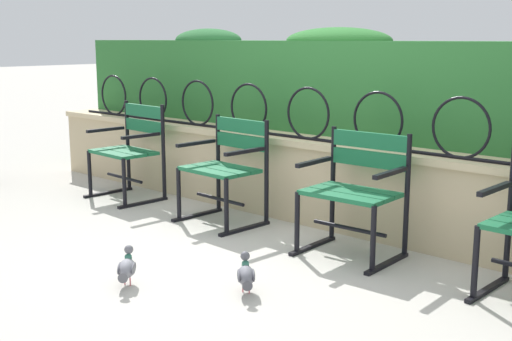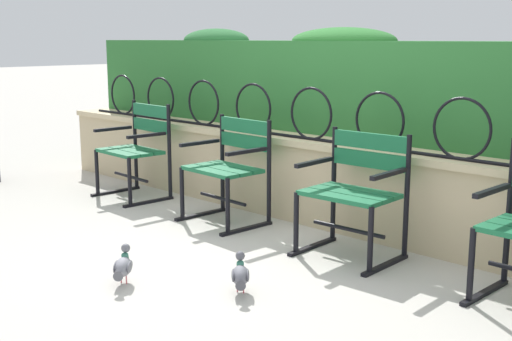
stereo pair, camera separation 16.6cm
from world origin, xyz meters
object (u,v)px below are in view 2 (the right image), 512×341
pigeon_far_side (240,275)px  park_chair_leftmost (137,147)px  park_chair_centre_right (356,189)px  park_chair_centre_left (230,166)px  pigeon_near_chairs (123,266)px

pigeon_far_side → park_chair_leftmost: bearing=157.0°
park_chair_centre_right → park_chair_centre_left: bearing=-179.8°
park_chair_leftmost → park_chair_centre_right: size_ratio=1.04×
park_chair_centre_right → pigeon_far_side: (-0.05, -1.04, -0.35)m
park_chair_centre_left → park_chair_centre_right: 1.24m
pigeon_far_side → park_chair_centre_left: bearing=138.7°
park_chair_leftmost → park_chair_centre_left: 1.24m
pigeon_far_side → park_chair_centre_right: bearing=87.1°
park_chair_centre_left → pigeon_far_side: bearing=-41.3°
park_chair_centre_left → pigeon_far_side: park_chair_centre_left is taller
park_chair_leftmost → park_chair_centre_right: (2.48, 0.01, -0.01)m
pigeon_far_side → pigeon_near_chairs: bearing=-147.5°
park_chair_centre_right → park_chair_leftmost: bearing=-179.7°
park_chair_centre_left → pigeon_far_side: 1.61m
park_chair_centre_left → park_chair_centre_right: bearing=0.2°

